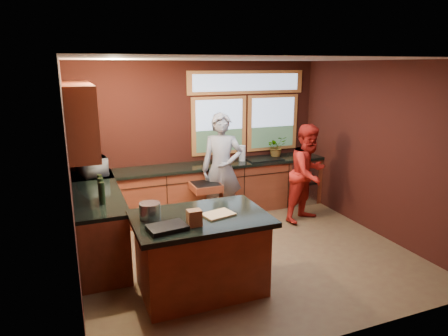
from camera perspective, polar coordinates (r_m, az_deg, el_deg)
floor at (r=5.89m, az=3.16°, el=-12.02°), size 4.50×4.50×0.00m
room_shell at (r=5.42m, az=-3.80°, el=5.67°), size 4.52×4.02×2.71m
back_counter at (r=7.24m, az=-0.96°, el=-2.86°), size 4.50×0.64×0.93m
left_counter at (r=6.03m, az=-17.59°, el=-7.20°), size 0.64×2.30×0.93m
island at (r=4.82m, az=-3.31°, el=-12.03°), size 1.55×1.05×0.95m
person_grey at (r=6.67m, az=-0.31°, el=-0.15°), size 0.81×0.70×1.88m
person_red at (r=6.94m, az=11.95°, el=-0.75°), size 0.99×0.89×1.68m
microwave at (r=6.66m, az=-18.31°, el=0.35°), size 0.49×0.62×0.30m
potted_plant at (r=7.62m, az=7.48°, el=3.05°), size 0.36×0.31×0.40m
paper_towel at (r=7.27m, az=2.60°, el=2.13°), size 0.12×0.12×0.28m
cutting_board at (r=4.64m, az=-0.84°, el=-6.63°), size 0.40×0.33×0.02m
stock_pot at (r=4.61m, az=-10.54°, el=-5.99°), size 0.24×0.24×0.18m
paper_bag at (r=4.33m, az=-4.26°, el=-7.13°), size 0.15×0.12×0.18m
black_tray at (r=4.28m, az=-8.12°, el=-8.43°), size 0.43×0.33×0.05m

